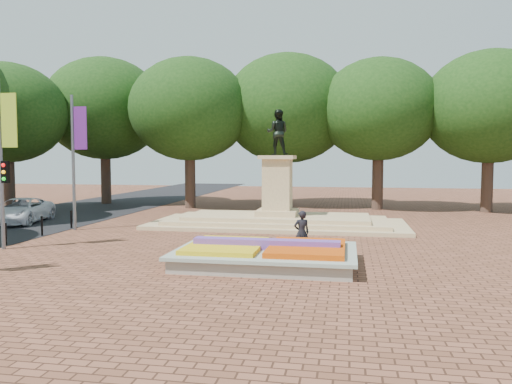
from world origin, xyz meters
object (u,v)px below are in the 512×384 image
at_px(pedestrian, 302,233).
at_px(flower_bed, 267,254).
at_px(monument, 277,210).
at_px(van, 20,211).

bearing_deg(pedestrian, flower_bed, 40.13).
distance_m(monument, van, 14.86).
distance_m(flower_bed, pedestrian, 2.37).
bearing_deg(pedestrian, monument, -98.54).
height_order(flower_bed, monument, monument).
bearing_deg(monument, flower_bed, -84.13).
bearing_deg(monument, pedestrian, -75.38).
xyz_separation_m(monument, van, (-14.78, -1.54, -0.16)).
bearing_deg(flower_bed, pedestrian, 63.30).
height_order(flower_bed, van, van).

